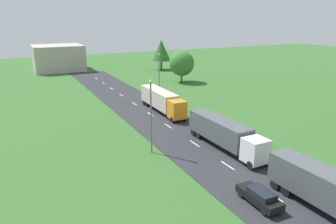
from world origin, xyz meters
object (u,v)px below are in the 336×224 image
at_px(lamppost_third, 159,74).
at_px(tree_birch, 182,63).
at_px(truck_second, 225,133).
at_px(distant_building, 58,58).
at_px(car_second, 260,196).
at_px(lamppost_second, 151,113).
at_px(truck_third, 162,100).
at_px(tree_oak, 161,50).

xyz_separation_m(lamppost_third, tree_birch, (12.51, 13.53, -0.38)).
height_order(truck_second, distant_building, distant_building).
xyz_separation_m(car_second, lamppost_third, (7.96, 38.34, 4.23)).
bearing_deg(lamppost_third, tree_birch, 47.26).
bearing_deg(lamppost_second, car_second, -74.89).
distance_m(truck_second, lamppost_third, 26.86).
distance_m(car_second, distant_building, 84.89).
xyz_separation_m(truck_third, lamppost_second, (-8.58, -15.18, 2.88)).
bearing_deg(car_second, lamppost_second, 105.11).
height_order(truck_second, tree_birch, tree_birch).
height_order(tree_oak, tree_birch, tree_oak).
relative_size(tree_oak, tree_birch, 1.17).
relative_size(truck_second, truck_third, 0.98).
relative_size(car_second, tree_birch, 0.59).
height_order(lamppost_third, tree_oak, lamppost_third).
height_order(truck_third, lamppost_third, lamppost_third).
distance_m(truck_second, tree_birch, 43.10).
distance_m(car_second, lamppost_third, 39.39).
distance_m(car_second, tree_birch, 55.90).
bearing_deg(lamppost_third, distant_building, 105.07).
relative_size(tree_oak, distant_building, 0.64).
xyz_separation_m(lamppost_third, distant_building, (-12.49, 46.38, -1.26)).
bearing_deg(truck_second, truck_third, 90.40).
xyz_separation_m(truck_second, lamppost_second, (-8.71, 2.95, 2.94)).
bearing_deg(tree_birch, lamppost_third, -132.74).
distance_m(truck_second, car_second, 12.81).
relative_size(truck_second, lamppost_third, 1.45).
relative_size(truck_third, lamppost_second, 1.49).
bearing_deg(tree_oak, truck_second, -107.98).
xyz_separation_m(truck_second, truck_third, (-0.13, 18.14, 0.07)).
relative_size(truck_third, distant_building, 0.94).
xyz_separation_m(truck_second, tree_oak, (19.42, 59.86, 3.90)).
bearing_deg(lamppost_second, truck_third, 60.53).
relative_size(truck_third, lamppost_third, 1.47).
relative_size(truck_third, tree_oak, 1.48).
bearing_deg(car_second, truck_third, 81.31).
height_order(car_second, distant_building, distant_building).
bearing_deg(truck_second, lamppost_second, 161.26).
distance_m(truck_third, car_second, 30.36).
height_order(truck_third, lamppost_second, lamppost_second).
height_order(car_second, tree_birch, tree_birch).
height_order(truck_second, lamppost_second, lamppost_second).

